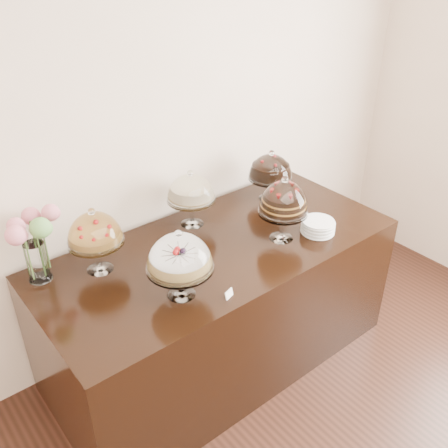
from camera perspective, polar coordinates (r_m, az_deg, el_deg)
wall_back at (r=2.99m, az=-12.18°, el=9.61°), size 5.00×0.04×3.00m
display_counter at (r=3.26m, az=-0.56°, el=-9.16°), size 2.20×1.00×0.90m
cake_stand_sugar_sponge at (r=2.49m, az=-5.11°, el=-3.58°), size 0.35×0.35×0.39m
cake_stand_choco_layer at (r=2.96m, az=6.83°, el=2.75°), size 0.30×0.30×0.42m
cake_stand_cheesecake at (r=3.11m, az=-3.80°, el=3.91°), size 0.31×0.31×0.38m
cake_stand_dark_choco at (r=3.44m, az=5.36°, el=6.30°), size 0.31×0.31×0.36m
cake_stand_fruit_tart at (r=2.76m, az=-14.59°, el=-0.79°), size 0.31×0.31×0.39m
flower_vase at (r=2.76m, az=-20.96°, el=-1.52°), size 0.32×0.30×0.41m
plate_stack at (r=3.16m, az=10.68°, el=-0.30°), size 0.20×0.20×0.08m
price_card_left at (r=2.60m, az=0.58°, el=-7.99°), size 0.06×0.03×0.04m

